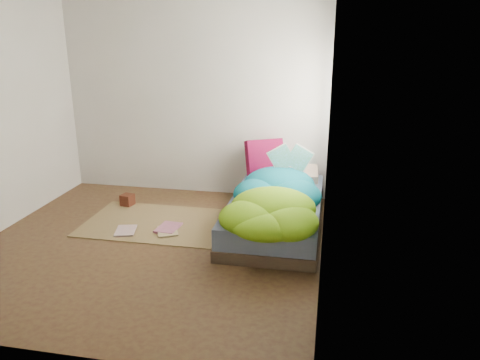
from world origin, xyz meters
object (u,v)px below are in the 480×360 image
bed (276,213)px  pillow_magenta (265,158)px  floor_book_b (159,227)px  wooden_box (127,200)px  floor_book_a (116,231)px  open_book (291,150)px

bed → pillow_magenta: pillow_magenta is taller
pillow_magenta → floor_book_b: (-1.03, -1.13, -0.55)m
floor_book_b → pillow_magenta: bearing=52.7°
wooden_box → floor_book_a: wooden_box is taller
wooden_box → floor_book_a: 0.84m
open_book → floor_book_b: size_ratio=1.37×
floor_book_b → bed: bearing=19.2°
bed → open_book: open_book is taller
wooden_box → floor_book_b: 0.89m
pillow_magenta → floor_book_b: pillow_magenta is taller
bed → floor_book_a: bed is taller
wooden_box → open_book: bearing=2.2°
bed → pillow_magenta: size_ratio=4.24×
open_book → floor_book_a: bearing=-160.5°
pillow_magenta → open_book: size_ratio=1.11×
bed → floor_book_a: 1.78m
wooden_box → floor_book_b: (0.65, -0.61, -0.06)m
bed → pillow_magenta: (-0.24, 0.81, 0.41)m
floor_book_b → floor_book_a: bearing=-150.8°
pillow_magenta → bed: bearing=-100.6°
floor_book_b → open_book: bearing=31.5°
wooden_box → floor_book_b: wooden_box is taller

